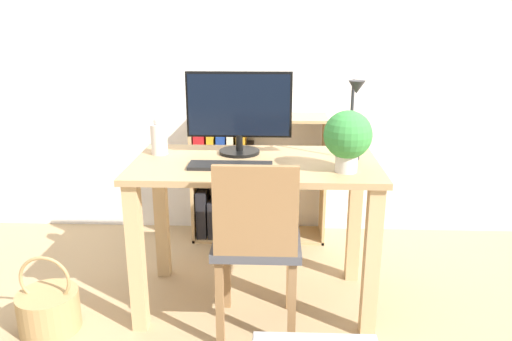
# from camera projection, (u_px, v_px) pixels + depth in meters

# --- Properties ---
(ground_plane) EXTENTS (10.00, 10.00, 0.00)m
(ground_plane) POSITION_uv_depth(u_px,v_px,m) (255.00, 300.00, 2.67)
(ground_plane) COLOR tan
(wall_back) EXTENTS (8.00, 0.05, 2.60)m
(wall_back) POSITION_uv_depth(u_px,v_px,m) (262.00, 41.00, 3.23)
(wall_back) COLOR white
(wall_back) RESTS_ON ground_plane
(desk) EXTENTS (1.20, 0.64, 0.77)m
(desk) POSITION_uv_depth(u_px,v_px,m) (255.00, 193.00, 2.49)
(desk) COLOR tan
(desk) RESTS_ON ground_plane
(monitor) EXTENTS (0.54, 0.21, 0.42)m
(monitor) POSITION_uv_depth(u_px,v_px,m) (239.00, 109.00, 2.52)
(monitor) COLOR black
(monitor) RESTS_ON desk
(keyboard) EXTENTS (0.39, 0.13, 0.02)m
(keyboard) POSITION_uv_depth(u_px,v_px,m) (230.00, 166.00, 2.34)
(keyboard) COLOR black
(keyboard) RESTS_ON desk
(vase) EXTENTS (0.08, 0.08, 0.19)m
(vase) POSITION_uv_depth(u_px,v_px,m) (159.00, 138.00, 2.55)
(vase) COLOR silver
(vase) RESTS_ON desk
(desk_lamp) EXTENTS (0.10, 0.19, 0.40)m
(desk_lamp) POSITION_uv_depth(u_px,v_px,m) (354.00, 112.00, 2.37)
(desk_lamp) COLOR #2D2D33
(desk_lamp) RESTS_ON desk
(potted_plant) EXTENTS (0.22, 0.22, 0.28)m
(potted_plant) POSITION_uv_depth(u_px,v_px,m) (348.00, 137.00, 2.23)
(potted_plant) COLOR silver
(potted_plant) RESTS_ON desk
(chair) EXTENTS (0.40, 0.40, 0.88)m
(chair) POSITION_uv_depth(u_px,v_px,m) (257.00, 240.00, 2.25)
(chair) COLOR #4C4C51
(chair) RESTS_ON ground_plane
(bookshelf) EXTENTS (0.88, 0.28, 0.84)m
(bookshelf) POSITION_uv_depth(u_px,v_px,m) (234.00, 177.00, 3.33)
(bookshelf) COLOR tan
(bookshelf) RESTS_ON ground_plane
(basket) EXTENTS (0.29, 0.29, 0.39)m
(basket) POSITION_uv_depth(u_px,v_px,m) (49.00, 309.00, 2.40)
(basket) COLOR tan
(basket) RESTS_ON ground_plane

